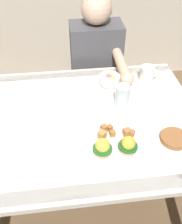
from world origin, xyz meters
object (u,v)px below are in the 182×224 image
object	(u,v)px
fruit_bowl	(110,80)
coffee_mug	(147,74)
water_glass_near	(122,97)
eggs_benedict_plate	(115,147)
side_plate	(174,140)
diner_person	(97,67)
dining_table	(81,134)

from	to	relation	value
fruit_bowl	coffee_mug	bearing A→B (deg)	1.35
fruit_bowl	water_glass_near	world-z (taller)	water_glass_near
eggs_benedict_plate	side_plate	bearing A→B (deg)	3.25
eggs_benedict_plate	water_glass_near	distance (m)	0.31
coffee_mug	diner_person	size ratio (longest dim) A/B	0.10
eggs_benedict_plate	coffee_mug	size ratio (longest dim) A/B	2.43
eggs_benedict_plate	side_plate	size ratio (longest dim) A/B	1.35
water_glass_near	diner_person	distance (m)	0.54
dining_table	side_plate	size ratio (longest dim) A/B	6.00
fruit_bowl	side_plate	distance (m)	0.52
side_plate	eggs_benedict_plate	bearing A→B (deg)	-176.75
fruit_bowl	diner_person	bearing A→B (deg)	94.75
coffee_mug	diner_person	distance (m)	0.43
fruit_bowl	side_plate	world-z (taller)	fruit_bowl
dining_table	diner_person	world-z (taller)	diner_person
dining_table	side_plate	world-z (taller)	side_plate
coffee_mug	water_glass_near	size ratio (longest dim) A/B	0.93
water_glass_near	diner_person	bearing A→B (deg)	96.29
water_glass_near	eggs_benedict_plate	bearing A→B (deg)	-107.73
diner_person	water_glass_near	bearing A→B (deg)	-83.71
dining_table	eggs_benedict_plate	world-z (taller)	eggs_benedict_plate
dining_table	water_glass_near	size ratio (longest dim) A/B	10.05
dining_table	side_plate	distance (m)	0.46
fruit_bowl	side_plate	bearing A→B (deg)	-66.38
fruit_bowl	coffee_mug	size ratio (longest dim) A/B	1.08
side_plate	diner_person	bearing A→B (deg)	106.33
side_plate	coffee_mug	bearing A→B (deg)	88.56
fruit_bowl	water_glass_near	distance (m)	0.20
fruit_bowl	diner_person	distance (m)	0.35
fruit_bowl	coffee_mug	distance (m)	0.22
eggs_benedict_plate	water_glass_near	xyz separation A→B (m)	(0.10, 0.30, 0.03)
coffee_mug	side_plate	bearing A→B (deg)	-91.44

